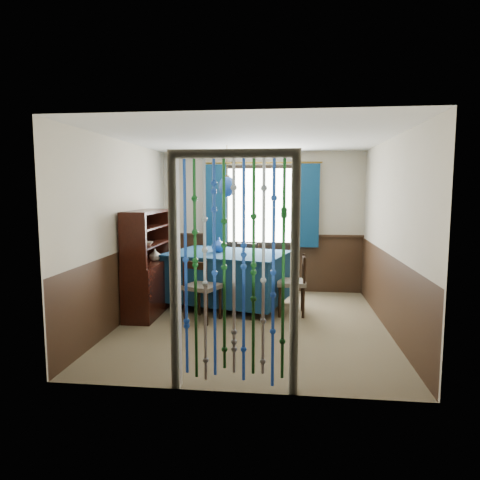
# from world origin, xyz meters

# --- Properties ---
(floor) EXTENTS (4.00, 4.00, 0.00)m
(floor) POSITION_xyz_m (0.00, 0.00, 0.00)
(floor) COLOR brown
(floor) RESTS_ON ground
(ceiling) EXTENTS (4.00, 4.00, 0.00)m
(ceiling) POSITION_xyz_m (0.00, 0.00, 2.50)
(ceiling) COLOR silver
(ceiling) RESTS_ON ground
(wall_back) EXTENTS (3.60, 0.00, 3.60)m
(wall_back) POSITION_xyz_m (0.00, 2.00, 1.25)
(wall_back) COLOR #BCB39A
(wall_back) RESTS_ON ground
(wall_front) EXTENTS (3.60, 0.00, 3.60)m
(wall_front) POSITION_xyz_m (0.00, -2.00, 1.25)
(wall_front) COLOR #BCB39A
(wall_front) RESTS_ON ground
(wall_left) EXTENTS (0.00, 4.00, 4.00)m
(wall_left) POSITION_xyz_m (-1.80, 0.00, 1.25)
(wall_left) COLOR #BCB39A
(wall_left) RESTS_ON ground
(wall_right) EXTENTS (0.00, 4.00, 4.00)m
(wall_right) POSITION_xyz_m (1.80, 0.00, 1.25)
(wall_right) COLOR #BCB39A
(wall_right) RESTS_ON ground
(wainscot_back) EXTENTS (3.60, 0.00, 3.60)m
(wainscot_back) POSITION_xyz_m (0.00, 1.99, 0.50)
(wainscot_back) COLOR #332013
(wainscot_back) RESTS_ON ground
(wainscot_front) EXTENTS (3.60, 0.00, 3.60)m
(wainscot_front) POSITION_xyz_m (0.00, -1.99, 0.50)
(wainscot_front) COLOR #332013
(wainscot_front) RESTS_ON ground
(wainscot_left) EXTENTS (0.00, 4.00, 4.00)m
(wainscot_left) POSITION_xyz_m (-1.79, 0.00, 0.50)
(wainscot_left) COLOR #332013
(wainscot_left) RESTS_ON ground
(wainscot_right) EXTENTS (0.00, 4.00, 4.00)m
(wainscot_right) POSITION_xyz_m (1.79, 0.00, 0.50)
(wainscot_right) COLOR #332013
(wainscot_right) RESTS_ON ground
(window) EXTENTS (1.32, 0.12, 1.42)m
(window) POSITION_xyz_m (0.00, 1.95, 1.55)
(window) COLOR black
(window) RESTS_ON wall_back
(doorway) EXTENTS (1.16, 0.12, 2.18)m
(doorway) POSITION_xyz_m (0.00, -1.94, 1.05)
(doorway) COLOR silver
(doorway) RESTS_ON ground
(dining_table) EXTENTS (2.04, 1.65, 0.86)m
(dining_table) POSITION_xyz_m (-0.46, 0.84, 0.49)
(dining_table) COLOR navy
(dining_table) RESTS_ON floor
(chair_near) EXTENTS (0.57, 0.56, 0.90)m
(chair_near) POSITION_xyz_m (-0.72, 0.07, 0.48)
(chair_near) COLOR black
(chair_near) RESTS_ON floor
(chair_far) EXTENTS (0.53, 0.51, 0.93)m
(chair_far) POSITION_xyz_m (-0.26, 1.53, 0.49)
(chair_far) COLOR black
(chair_far) RESTS_ON floor
(chair_left) EXTENTS (0.55, 0.56, 0.90)m
(chair_left) POSITION_xyz_m (-1.43, 1.11, 0.48)
(chair_left) COLOR black
(chair_left) RESTS_ON floor
(chair_right) EXTENTS (0.42, 0.44, 0.88)m
(chair_right) POSITION_xyz_m (0.57, 0.53, 0.47)
(chair_right) COLOR black
(chair_right) RESTS_ON floor
(sideboard) EXTENTS (0.41, 1.17, 1.53)m
(sideboard) POSITION_xyz_m (-1.58, 0.32, 0.55)
(sideboard) COLOR black
(sideboard) RESTS_ON floor
(pendant_lamp) EXTENTS (0.26, 0.26, 0.78)m
(pendant_lamp) POSITION_xyz_m (-0.46, 0.84, 1.88)
(pendant_lamp) COLOR olive
(pendant_lamp) RESTS_ON ceiling
(vase_table) EXTENTS (0.26, 0.26, 0.21)m
(vase_table) POSITION_xyz_m (-0.61, 0.90, 0.96)
(vase_table) COLOR #1740A0
(vase_table) RESTS_ON dining_table
(bowl_shelf) EXTENTS (0.26, 0.26, 0.05)m
(bowl_shelf) POSITION_xyz_m (-1.52, 0.13, 1.08)
(bowl_shelf) COLOR beige
(bowl_shelf) RESTS_ON sideboard
(vase_sideboard) EXTENTS (0.20, 0.20, 0.20)m
(vase_sideboard) POSITION_xyz_m (-1.52, 0.52, 0.87)
(vase_sideboard) COLOR beige
(vase_sideboard) RESTS_ON sideboard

